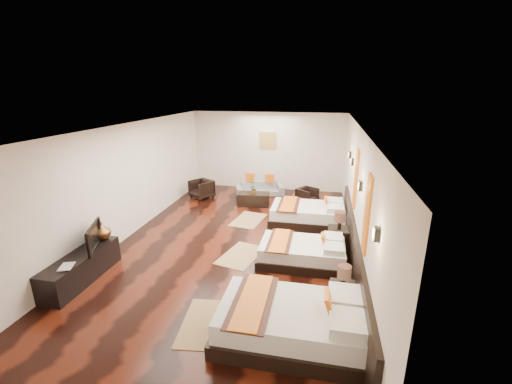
% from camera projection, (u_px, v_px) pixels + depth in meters
% --- Properties ---
extents(floor, '(5.50, 9.50, 0.01)m').
position_uv_depth(floor, '(235.00, 243.00, 8.11)').
color(floor, black).
rests_on(floor, ground).
extents(ceiling, '(5.50, 9.50, 0.01)m').
position_uv_depth(ceiling, '(232.00, 127.00, 7.26)').
color(ceiling, white).
rests_on(ceiling, floor).
extents(back_wall, '(5.50, 0.01, 2.80)m').
position_uv_depth(back_wall, '(268.00, 151.00, 12.12)').
color(back_wall, silver).
rests_on(back_wall, floor).
extents(left_wall, '(0.01, 9.50, 2.80)m').
position_uv_depth(left_wall, '(126.00, 182.00, 8.21)').
color(left_wall, silver).
rests_on(left_wall, floor).
extents(right_wall, '(0.01, 9.50, 2.80)m').
position_uv_depth(right_wall, '(357.00, 196.00, 7.16)').
color(right_wall, silver).
rests_on(right_wall, floor).
extents(headboard_panel, '(0.08, 6.60, 0.90)m').
position_uv_depth(headboard_panel, '(354.00, 253.00, 6.71)').
color(headboard_panel, black).
rests_on(headboard_panel, floor).
extents(bed_near, '(2.24, 1.41, 0.85)m').
position_uv_depth(bed_near, '(293.00, 322.00, 4.96)').
color(bed_near, black).
rests_on(bed_near, floor).
extents(bed_mid, '(1.86, 1.17, 0.71)m').
position_uv_depth(bed_mid, '(303.00, 252.00, 7.15)').
color(bed_mid, black).
rests_on(bed_mid, floor).
extents(bed_far, '(2.07, 1.30, 0.79)m').
position_uv_depth(bed_far, '(309.00, 214.00, 9.23)').
color(bed_far, black).
rests_on(bed_far, floor).
extents(nightstand_a, '(0.42, 0.42, 0.84)m').
position_uv_depth(nightstand_a, '(342.00, 295.00, 5.60)').
color(nightstand_a, black).
rests_on(nightstand_a, floor).
extents(nightstand_b, '(0.48, 0.48, 0.95)m').
position_uv_depth(nightstand_b, '(338.00, 236.00, 7.70)').
color(nightstand_b, black).
rests_on(nightstand_b, floor).
extents(jute_mat_near, '(0.89, 1.28, 0.01)m').
position_uv_depth(jute_mat_near, '(206.00, 323.00, 5.36)').
color(jute_mat_near, '#997A4E').
rests_on(jute_mat_near, floor).
extents(jute_mat_mid, '(1.03, 1.35, 0.01)m').
position_uv_depth(jute_mat_mid, '(241.00, 255.00, 7.51)').
color(jute_mat_mid, '#997A4E').
rests_on(jute_mat_mid, floor).
extents(jute_mat_far, '(0.93, 1.30, 0.01)m').
position_uv_depth(jute_mat_far, '(249.00, 220.00, 9.53)').
color(jute_mat_far, '#997A4E').
rests_on(jute_mat_far, floor).
extents(tv_console, '(0.50, 1.80, 0.55)m').
position_uv_depth(tv_console, '(82.00, 268.00, 6.49)').
color(tv_console, black).
rests_on(tv_console, floor).
extents(tv, '(0.44, 0.87, 0.51)m').
position_uv_depth(tv, '(89.00, 237.00, 6.58)').
color(tv, black).
rests_on(tv, tv_console).
extents(book, '(0.31, 0.35, 0.03)m').
position_uv_depth(book, '(60.00, 267.00, 5.94)').
color(book, black).
rests_on(book, tv_console).
extents(figurine, '(0.37, 0.37, 0.38)m').
position_uv_depth(figurine, '(102.00, 231.00, 7.02)').
color(figurine, brown).
rests_on(figurine, tv_console).
extents(sofa, '(1.78, 1.20, 0.48)m').
position_uv_depth(sofa, '(260.00, 188.00, 11.66)').
color(sofa, gray).
rests_on(sofa, floor).
extents(armchair_left, '(0.94, 0.94, 0.63)m').
position_uv_depth(armchair_left, '(202.00, 189.00, 11.36)').
color(armchair_left, black).
rests_on(armchair_left, floor).
extents(armchair_right, '(0.80, 0.79, 0.53)m').
position_uv_depth(armchair_right, '(307.00, 196.00, 10.79)').
color(armchair_right, black).
rests_on(armchair_right, floor).
extents(coffee_table, '(1.05, 0.61, 0.40)m').
position_uv_depth(coffee_table, '(254.00, 199.00, 10.69)').
color(coffee_table, black).
rests_on(coffee_table, floor).
extents(table_plant, '(0.30, 0.28, 0.28)m').
position_uv_depth(table_plant, '(254.00, 189.00, 10.59)').
color(table_plant, '#27531B').
rests_on(table_plant, coffee_table).
extents(orange_panel_a, '(0.04, 0.40, 1.30)m').
position_uv_depth(orange_panel_a, '(367.00, 214.00, 5.30)').
color(orange_panel_a, '#D86014').
rests_on(orange_panel_a, right_wall).
extents(orange_panel_b, '(0.04, 0.40, 1.30)m').
position_uv_depth(orange_panel_b, '(356.00, 179.00, 7.35)').
color(orange_panel_b, '#D86014').
rests_on(orange_panel_b, right_wall).
extents(sconce_near, '(0.07, 0.12, 0.18)m').
position_uv_depth(sconce_near, '(376.00, 234.00, 4.23)').
color(sconce_near, black).
rests_on(sconce_near, right_wall).
extents(sconce_mid, '(0.07, 0.12, 0.18)m').
position_uv_depth(sconce_mid, '(360.00, 186.00, 6.29)').
color(sconce_mid, black).
rests_on(sconce_mid, right_wall).
extents(sconce_far, '(0.07, 0.12, 0.18)m').
position_uv_depth(sconce_far, '(352.00, 162.00, 8.34)').
color(sconce_far, black).
rests_on(sconce_far, right_wall).
extents(sconce_lounge, '(0.07, 0.12, 0.18)m').
position_uv_depth(sconce_lounge, '(350.00, 155.00, 9.18)').
color(sconce_lounge, black).
rests_on(sconce_lounge, right_wall).
extents(gold_artwork, '(0.60, 0.04, 0.60)m').
position_uv_depth(gold_artwork, '(268.00, 140.00, 11.98)').
color(gold_artwork, '#AD873F').
rests_on(gold_artwork, back_wall).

